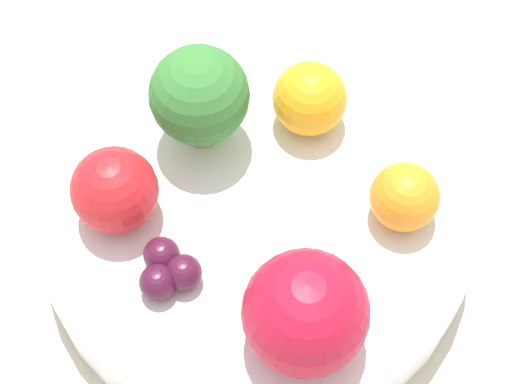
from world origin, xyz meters
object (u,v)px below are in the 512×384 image
object	(u,v)px
orange_back	(306,97)
apple_red	(115,190)
grape_cluster	(168,270)
apple_green	(306,313)
orange_front	(405,197)
bowl	(256,218)
broccoli	(199,96)

from	to	relation	value
orange_back	apple_red	bearing A→B (deg)	-29.53
apple_red	grape_cluster	size ratio (longest dim) A/B	1.35
grape_cluster	apple_green	bearing A→B (deg)	93.98
orange_front	bowl	bearing A→B (deg)	-66.86
bowl	grape_cluster	xyz separation A→B (m)	(0.06, -0.02, 0.03)
apple_red	broccoli	bearing A→B (deg)	168.05
grape_cluster	orange_front	bearing A→B (deg)	136.21
bowl	broccoli	distance (m)	0.08
bowl	grape_cluster	distance (m)	0.07
orange_front	orange_back	bearing A→B (deg)	-112.43
bowl	orange_front	bearing A→B (deg)	113.14
orange_front	grape_cluster	distance (m)	0.13
bowl	apple_green	distance (m)	0.10
apple_red	apple_green	distance (m)	0.12
apple_red	grape_cluster	world-z (taller)	apple_red
orange_front	orange_back	size ratio (longest dim) A/B	0.88
broccoli	apple_green	size ratio (longest dim) A/B	1.08
bowl	orange_front	world-z (taller)	orange_front
broccoli	bowl	bearing A→B (deg)	64.33
apple_green	orange_back	distance (m)	0.14
apple_red	apple_green	xyz separation A→B (m)	(0.02, 0.12, 0.01)
broccoli	grape_cluster	bearing A→B (deg)	19.63
orange_front	orange_back	xyz separation A→B (m)	(-0.03, -0.08, 0.00)
broccoli	orange_front	xyz separation A→B (m)	(-0.01, 0.12, -0.02)
broccoli	orange_back	xyz separation A→B (m)	(-0.04, 0.05, -0.02)
orange_back	grape_cluster	world-z (taller)	orange_back
apple_green	grape_cluster	world-z (taller)	apple_green
broccoli	apple_red	world-z (taller)	broccoli
orange_back	bowl	bearing A→B (deg)	2.35
apple_red	orange_front	distance (m)	0.16
grape_cluster	broccoli	bearing A→B (deg)	-160.37
bowl	apple_red	size ratio (longest dim) A/B	5.24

